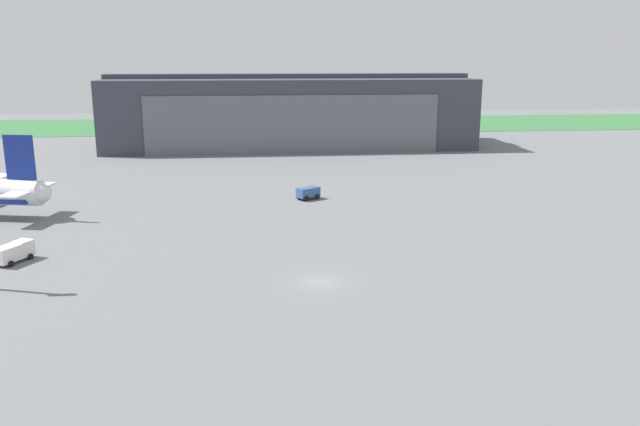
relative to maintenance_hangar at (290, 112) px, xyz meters
name	(u,v)px	position (x,y,z in m)	size (l,w,h in m)	color
ground_plane	(319,282)	(-3.57, -108.85, -9.19)	(440.00, 440.00, 0.00)	slate
grass_field_strip	(270,125)	(-3.57, 55.08, -9.15)	(440.00, 56.00, 0.08)	#356F3B
maintenance_hangar	(290,112)	(0.00, 0.00, 0.00)	(95.60, 30.43, 19.30)	#383D47
ops_van	(13,252)	(-38.83, -97.99, -7.94)	(3.91, 5.30, 2.25)	white
fuel_bowser	(308,192)	(-1.06, -67.50, -7.99)	(4.30, 3.73, 2.06)	#335693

